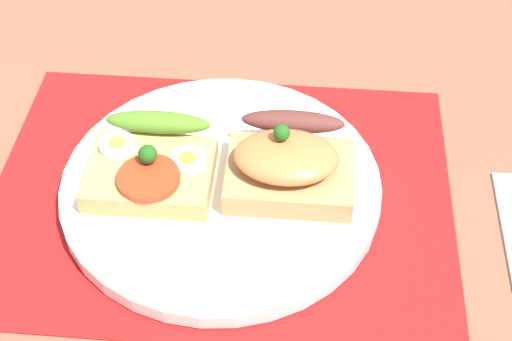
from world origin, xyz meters
TOP-DOWN VIEW (x-y plane):
  - ground_plane at (0.00, 0.00)cm, footprint 120.00×90.00cm
  - placemat at (0.00, 0.00)cm, footprint 39.59×30.12cm
  - plate at (0.00, 0.00)cm, footprint 27.29×27.29cm
  - sandwich_egg_tomato at (-5.78, -0.05)cm, footprint 10.41×9.72cm
  - sandwich_salmon at (5.67, 0.72)cm, footprint 10.52×9.29cm

SIDE VIEW (x-z plane):
  - ground_plane at x=0.00cm, z-range -3.20..0.00cm
  - placemat at x=0.00cm, z-range 0.00..0.30cm
  - plate at x=0.00cm, z-range 0.30..1.76cm
  - sandwich_egg_tomato at x=-5.78cm, z-range 1.14..5.29cm
  - sandwich_salmon at x=5.67cm, z-range 0.96..6.84cm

